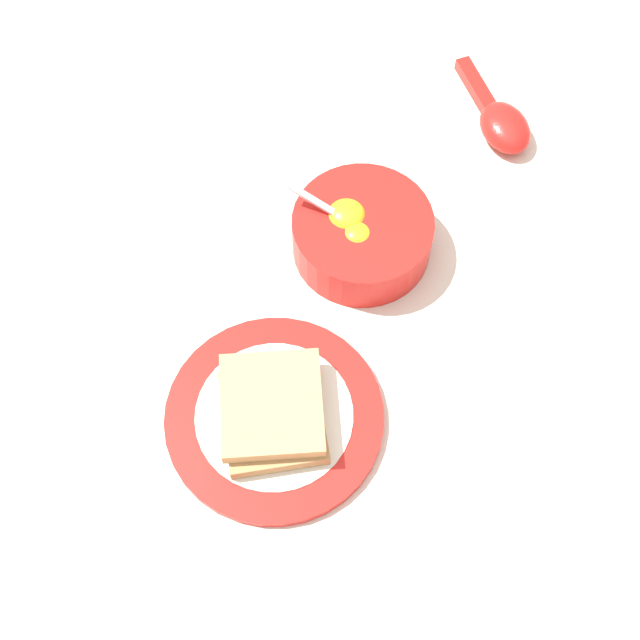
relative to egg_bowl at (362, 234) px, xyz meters
name	(u,v)px	position (x,y,z in m)	size (l,w,h in m)	color
ground_plane	(344,232)	(-0.02, 0.02, -0.03)	(3.00, 3.00, 0.00)	silver
egg_bowl	(362,234)	(0.00, 0.00, 0.00)	(0.15, 0.15, 0.08)	red
toast_plate	(274,417)	(-0.10, -0.19, -0.02)	(0.21, 0.21, 0.01)	red
toast_sandwich	(272,411)	(-0.11, -0.19, 0.00)	(0.10, 0.11, 0.03)	tan
soup_spoon	(501,122)	(0.18, 0.14, -0.01)	(0.07, 0.15, 0.03)	red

